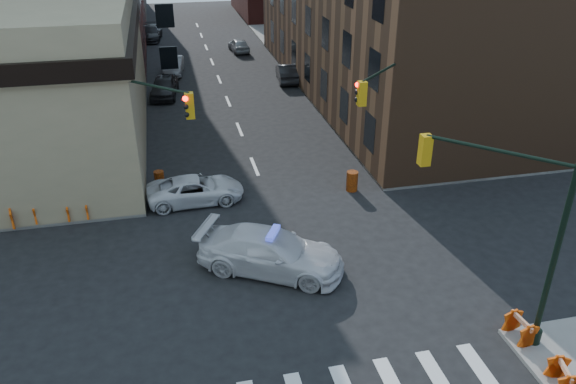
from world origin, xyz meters
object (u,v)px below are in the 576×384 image
barricade_nw_a (78,211)px  barrel_bank (159,179)px  parked_car_wnear (164,86)px  barricade_se_a (520,329)px  parked_car_wfar (174,66)px  pickup (196,190)px  pedestrian_b (7,205)px  barrel_road (352,181)px  parked_car_enear (287,73)px  police_car (271,252)px  pedestrian_a (71,179)px

barricade_nw_a → barrel_bank: bearing=35.9°
parked_car_wnear → barricade_se_a: 32.23m
parked_car_wfar → barricade_nw_a: (-5.42, -24.97, -0.14)m
pickup → pedestrian_b: 8.55m
pedestrian_b → barrel_bank: size_ratio=2.06×
pickup → parked_car_wnear: (-1.05, 17.72, 0.14)m
pickup → barricade_nw_a: 5.57m
pedestrian_b → barrel_road: (16.51, 0.00, -0.57)m
parked_car_enear → barricade_nw_a: bearing=60.5°
parked_car_wfar → barrel_road: bearing=-65.0°
pedestrian_b → parked_car_wfar: bearing=40.4°
barricade_se_a → barrel_bank: bearing=34.0°
parked_car_wnear → parked_car_wfar: size_ratio=1.09×
barrel_road → pedestrian_b: bearing=180.0°
police_car → barricade_se_a: 9.53m
police_car → pickup: police_car is taller
pedestrian_a → pedestrian_b: size_ratio=0.94×
parked_car_wnear → barrel_road: 20.37m
parked_car_enear → barricade_se_a: (0.90, -32.31, -0.16)m
barrel_bank → barricade_nw_a: (-3.75, -2.83, 0.11)m
parked_car_wnear → barricade_nw_a: (-4.45, -18.55, -0.23)m
parked_car_enear → pedestrian_b: (-17.56, -20.26, 0.36)m
barricade_se_a → pedestrian_b: bearing=52.2°
parked_car_wfar → barrel_bank: (-1.66, -22.14, -0.25)m
pickup → barrel_bank: bearing=39.2°
barrel_bank → barricade_se_a: (11.69, -14.58, 0.11)m
barrel_road → barricade_nw_a: 13.50m
barricade_se_a → police_car: bearing=46.3°
barricade_se_a → barrel_road: bearing=4.5°
pickup → pedestrian_b: pedestrian_b is taller
police_car → barrel_road: (5.46, 6.05, -0.34)m
barrel_bank → parked_car_enear: bearing=58.7°
parked_car_wfar → pickup: bearing=-82.9°
barricade_nw_a → parked_car_wfar: bearing=76.6°
pedestrian_a → barricade_se_a: pedestrian_a is taller
pickup → barricade_se_a: bearing=-143.6°
parked_car_wnear → pedestrian_b: pedestrian_b is taller
police_car → parked_car_wfar: 30.84m
parked_car_wnear → parked_car_enear: bearing=19.1°
barricade_nw_a → barricade_se_a: bearing=-38.4°
police_car → pickup: bearing=49.5°
parked_car_wnear → parked_car_wfar: (0.96, 6.42, -0.09)m
barrel_road → barricade_se_a: 12.20m
pickup → barrel_road: (7.99, -0.53, -0.14)m
parked_car_wfar → barricade_se_a: parked_car_wfar is taller
barricade_se_a → barricade_nw_a: bearing=48.0°
barrel_bank → parked_car_wfar: bearing=85.7°
barrel_road → barricade_nw_a: bearing=-178.7°
parked_car_wnear → barricade_se_a: size_ratio=4.23×
parked_car_wnear → pedestrian_b: 19.72m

